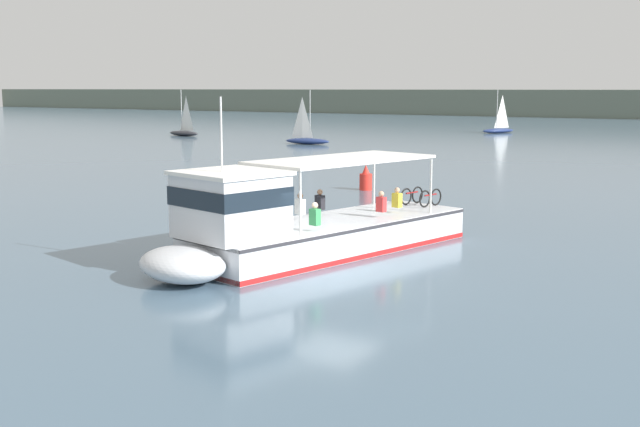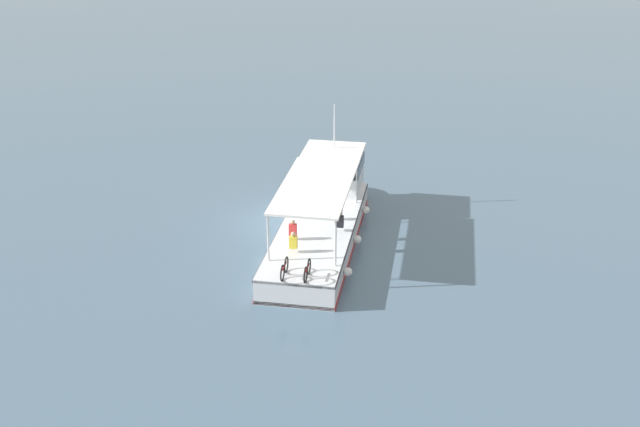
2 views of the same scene
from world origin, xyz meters
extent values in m
plane|color=slate|center=(0.00, 0.00, 0.00)|extent=(400.00, 400.00, 0.00)
cube|color=silver|center=(-1.59, 2.56, 0.55)|extent=(5.44, 11.24, 1.10)
ellipsoid|color=silver|center=(-2.92, -3.50, 0.55)|extent=(3.35, 2.78, 1.01)
cube|color=red|center=(-1.59, 2.56, 0.10)|extent=(5.48, 11.24, 0.16)
cube|color=#2D2D33|center=(-1.59, 2.56, 1.02)|extent=(5.50, 11.25, 0.10)
cube|color=silver|center=(-2.54, -1.74, 2.05)|extent=(3.21, 3.12, 1.90)
cube|color=#19232D|center=(-2.54, -1.74, 2.38)|extent=(3.29, 3.18, 0.56)
cube|color=white|center=(-2.54, -1.74, 3.06)|extent=(3.41, 3.31, 0.12)
cube|color=white|center=(-1.50, 3.00, 3.15)|extent=(4.31, 7.18, 0.10)
cylinder|color=silver|center=(-0.87, -0.47, 2.10)|extent=(0.08, 0.08, 2.00)
cylinder|color=silver|center=(-3.52, 0.12, 2.10)|extent=(0.08, 0.08, 2.00)
cylinder|color=silver|center=(0.53, 5.88, 2.10)|extent=(0.08, 0.08, 2.00)
cylinder|color=silver|center=(-2.13, 6.46, 2.10)|extent=(0.08, 0.08, 2.00)
cylinder|color=silver|center=(-2.60, -2.03, 4.22)|extent=(0.06, 0.06, 2.20)
sphere|color=white|center=(-4.06, -0.38, 0.50)|extent=(0.36, 0.36, 0.36)
sphere|color=white|center=(-3.35, 2.84, 0.50)|extent=(0.36, 0.36, 0.36)
sphere|color=white|center=(-2.69, 5.87, 0.50)|extent=(0.36, 0.36, 0.36)
torus|color=black|center=(-0.18, 6.91, 1.43)|extent=(0.20, 0.66, 0.66)
torus|color=black|center=(-0.03, 7.59, 1.43)|extent=(0.20, 0.66, 0.66)
cylinder|color=maroon|center=(-0.10, 7.25, 1.55)|extent=(0.21, 0.70, 0.06)
torus|color=black|center=(-1.06, 7.10, 1.43)|extent=(0.20, 0.66, 0.66)
torus|color=black|center=(-0.91, 7.78, 1.43)|extent=(0.20, 0.66, 0.66)
cylinder|color=maroon|center=(-0.98, 7.44, 1.55)|extent=(0.21, 0.70, 0.06)
cube|color=yellow|center=(-0.48, 5.19, 1.56)|extent=(0.36, 0.28, 0.52)
sphere|color=tan|center=(-0.48, 5.19, 1.93)|extent=(0.20, 0.20, 0.20)
cube|color=red|center=(-0.47, 3.98, 1.56)|extent=(0.36, 0.28, 0.52)
sphere|color=tan|center=(-0.47, 3.98, 1.93)|extent=(0.20, 0.20, 0.20)
cube|color=black|center=(-2.53, 3.23, 1.56)|extent=(0.36, 0.28, 0.52)
sphere|color=#9E7051|center=(-2.53, 3.23, 1.93)|extent=(0.20, 0.20, 0.20)
cube|color=white|center=(-2.56, 2.02, 1.56)|extent=(0.36, 0.28, 0.52)
sphere|color=#9E7051|center=(-2.56, 2.02, 1.93)|extent=(0.20, 0.20, 0.20)
cube|color=#338C4C|center=(-0.94, 0.46, 1.56)|extent=(0.36, 0.28, 0.52)
sphere|color=beige|center=(-0.94, 0.46, 1.93)|extent=(0.20, 0.20, 0.20)
camera|label=1|loc=(12.29, -19.85, 5.56)|focal=43.90mm
camera|label=2|loc=(-0.27, 33.60, 15.43)|focal=43.27mm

